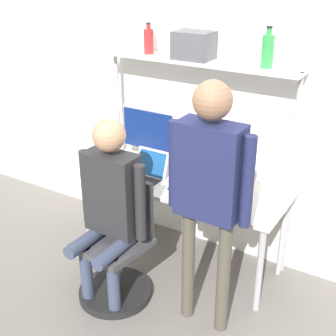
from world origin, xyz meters
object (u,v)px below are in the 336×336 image
person_standing (209,179)px  bottle_green (268,51)px  cell_phone (175,186)px  office_chair (118,261)px  monitor (148,134)px  bottle_red (149,41)px  storage_box (194,45)px  person_seated (109,199)px  laptop (149,171)px

person_standing → bottle_green: bearing=88.5°
cell_phone → office_chair: office_chair is taller
monitor → cell_phone: monitor is taller
monitor → bottle_red: size_ratio=2.09×
cell_phone → bottle_green: 1.23m
person_standing → bottle_red: size_ratio=7.27×
office_chair → storage_box: size_ratio=3.26×
cell_phone → office_chair: (-0.19, -0.54, -0.45)m
person_seated → bottle_green: size_ratio=4.97×
monitor → storage_box: storage_box is taller
bottle_green → storage_box: (-0.58, 0.00, -0.02)m
office_chair → person_seated: (-0.00, -0.05, 0.56)m
cell_phone → office_chair: size_ratio=0.16×
monitor → cell_phone: bearing=-34.4°
monitor → person_seated: size_ratio=0.35×
bottle_red → office_chair: bearing=-73.3°
laptop → storage_box: size_ratio=0.98×
office_chair → bottle_green: (0.73, 0.87, 1.51)m
laptop → person_seated: size_ratio=0.20×
monitor → bottle_red: (0.00, 0.03, 0.78)m
laptop → bottle_red: (-0.19, 0.31, 0.97)m
monitor → bottle_green: bottle_green is taller
cell_phone → bottle_green: bottle_green is taller
office_chair → cell_phone: bearing=70.9°
monitor → office_chair: bearing=-72.7°
laptop → person_seated: 0.61m
laptop → storage_box: bearing=55.2°
laptop → bottle_green: bearing=21.3°
laptop → bottle_red: size_ratio=1.17×
cell_phone → bottle_green: (0.54, 0.33, 1.05)m
office_chair → bottle_green: bearing=50.1°
laptop → bottle_green: size_ratio=0.99×
bottle_green → storage_box: size_ratio=0.99×
monitor → office_chair: monitor is taller
laptop → person_seated: bearing=-84.0°
laptop → bottle_green: 1.31m
monitor → laptop: monitor is taller
bottle_red → person_standing: bearing=-39.7°
bottle_green → laptop: bearing=-158.7°
monitor → person_standing: bearing=-38.6°
cell_phone → person_standing: bearing=-41.9°
office_chair → storage_box: 1.73m
bottle_red → laptop: bearing=-58.2°
bottle_green → bottle_red: size_ratio=1.18×
cell_phone → bottle_red: bearing=143.1°
person_seated → person_standing: bearing=9.3°
person_seated → bottle_green: bottle_green is taller
person_seated → storage_box: 1.32m
laptop → bottle_green: bottle_green is taller
monitor → person_standing: (0.97, -0.77, 0.14)m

